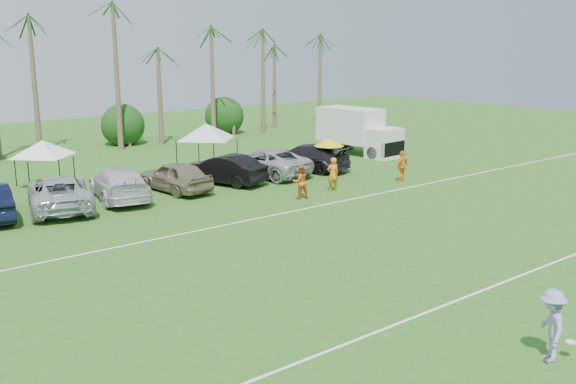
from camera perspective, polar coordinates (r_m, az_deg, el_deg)
ground at (r=20.11m, az=18.50°, el=-11.23°), size 120.00×120.00×0.00m
field_lines at (r=24.96m, az=2.96°, el=-5.73°), size 80.00×12.10×0.01m
palm_tree_5 at (r=50.19m, az=-20.79°, el=12.62°), size 2.40×2.40×9.90m
palm_tree_6 at (r=51.59m, az=-16.54°, el=13.87°), size 2.40×2.40×10.90m
palm_tree_7 at (r=53.27m, az=-12.48°, el=14.97°), size 2.40×2.40×11.90m
palm_tree_8 at (r=55.64m, az=-7.62°, el=12.40°), size 2.40×2.40×8.90m
palm_tree_9 at (r=58.37m, az=-3.33°, el=13.37°), size 2.40×2.40×9.90m
palm_tree_10 at (r=61.40m, az=0.60°, el=14.18°), size 2.40×2.40×10.90m
palm_tree_11 at (r=64.02m, az=3.47°, el=14.88°), size 2.40×2.40×11.90m
bush_tree_2 at (r=53.65m, az=-14.45°, el=5.99°), size 4.00×4.00×4.00m
bush_tree_3 at (r=58.41m, az=-5.43°, el=6.90°), size 4.00×4.00×4.00m
sideline_player_a at (r=35.69m, az=4.01°, el=1.58°), size 0.79×0.63×1.89m
sideline_player_b at (r=33.86m, az=1.10°, el=0.94°), size 1.06×0.94×1.84m
sideline_player_c at (r=38.72m, az=10.11°, el=2.28°), size 1.14×0.63×1.84m
box_truck at (r=47.91m, az=6.27°, el=5.52°), size 3.06×6.72×3.36m
canopy_tent_left at (r=38.80m, az=-21.03°, el=4.30°), size 3.90×3.90×3.16m
canopy_tent_right at (r=41.61m, az=-7.32°, el=6.07°), size 4.38×4.38×3.55m
market_umbrella at (r=40.56m, az=3.67°, el=4.41°), size 1.95×1.95×2.17m
frisbee_player at (r=18.17m, az=22.36°, el=-10.90°), size 1.40×1.39×1.94m
parked_car_2 at (r=33.53m, az=-19.68°, el=-0.08°), size 4.32×6.67×1.71m
parked_car_3 at (r=34.81m, az=-14.77°, el=0.73°), size 3.58×6.26×1.71m
parked_car_4 at (r=36.05m, az=-10.00°, el=1.38°), size 2.57×5.21×1.71m
parked_car_5 at (r=37.69m, az=-5.73°, el=2.02°), size 3.46×5.49×1.71m
parked_car_6 at (r=39.76m, az=-2.08°, el=2.66°), size 3.91×6.56×1.71m
parked_car_7 at (r=41.60m, az=1.63°, el=3.13°), size 4.08×6.34×1.71m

